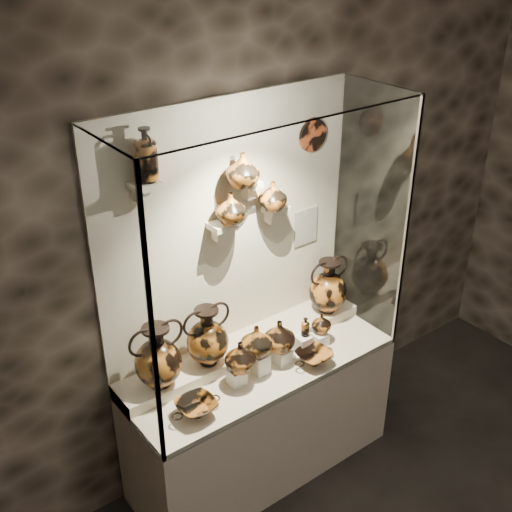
{
  "coord_description": "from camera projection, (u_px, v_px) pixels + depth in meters",
  "views": [
    {
      "loc": [
        -1.89,
        -0.27,
        3.24
      ],
      "look_at": [
        0.02,
        2.26,
        1.54
      ],
      "focal_mm": 45.0,
      "sensor_mm": 36.0,
      "label": 1
    }
  ],
  "objects": [
    {
      "name": "pedestal_a",
      "position": [
        236.0,
        377.0,
        3.69
      ],
      "size": [
        0.09,
        0.09,
        0.1
      ],
      "primitive_type": "cube",
      "color": "silver",
      "rests_on": "front_tier"
    },
    {
      "name": "bracket_cb",
      "position": [
        250.0,
        184.0,
        3.58
      ],
      "size": [
        0.1,
        0.12,
        0.04
      ],
      "primitive_type": "cube",
      "color": "beige",
      "rests_on": "back_panel"
    },
    {
      "name": "lekythos_tall",
      "position": [
        146.0,
        152.0,
        3.09
      ],
      "size": [
        0.14,
        0.14,
        0.3
      ],
      "primitive_type": null,
      "rotation": [
        0.0,
        0.0,
        0.16
      ],
      "color": "#A45D1F",
      "rests_on": "bracket_ul"
    },
    {
      "name": "info_placard",
      "position": [
        305.0,
        226.0,
        4.07
      ],
      "size": [
        0.18,
        0.01,
        0.24
      ],
      "primitive_type": "cube",
      "color": "beige",
      "rests_on": "back_panel"
    },
    {
      "name": "ovoid_vase_b",
      "position": [
        242.0,
        170.0,
        3.45
      ],
      "size": [
        0.24,
        0.24,
        0.2
      ],
      "primitive_type": "imported",
      "rotation": [
        0.0,
        0.0,
        -0.39
      ],
      "color": "#94521A",
      "rests_on": "bracket_cb"
    },
    {
      "name": "lekythos_small",
      "position": [
        305.0,
        326.0,
        3.9
      ],
      "size": [
        0.08,
        0.08,
        0.14
      ],
      "primitive_type": null,
      "rotation": [
        0.0,
        0.0,
        0.33
      ],
      "color": "#94521A",
      "rests_on": "pedestal_d"
    },
    {
      "name": "amphora_right",
      "position": [
        328.0,
        286.0,
        4.18
      ],
      "size": [
        0.37,
        0.37,
        0.37
      ],
      "primitive_type": null,
      "rotation": [
        0.0,
        0.0,
        0.29
      ],
      "color": "#A45D1F",
      "rests_on": "rear_tier"
    },
    {
      "name": "glass_front",
      "position": [
        297.0,
        274.0,
        3.29
      ],
      "size": [
        1.7,
        0.01,
        1.6
      ],
      "primitive_type": "cube",
      "color": "white",
      "rests_on": "plinth"
    },
    {
      "name": "pedestal_c",
      "position": [
        282.0,
        356.0,
        3.87
      ],
      "size": [
        0.09,
        0.09,
        0.09
      ],
      "primitive_type": "cube",
      "color": "silver",
      "rests_on": "front_tier"
    },
    {
      "name": "jug_c",
      "position": [
        279.0,
        336.0,
        3.81
      ],
      "size": [
        0.23,
        0.23,
        0.2
      ],
      "primitive_type": "imported",
      "rotation": [
        0.0,
        0.0,
        -0.21
      ],
      "color": "#A45D1F",
      "rests_on": "pedestal_c"
    },
    {
      "name": "plinth",
      "position": [
        261.0,
        419.0,
        4.07
      ],
      "size": [
        1.7,
        0.6,
        0.8
      ],
      "primitive_type": "cube",
      "color": "beige",
      "rests_on": "floor"
    },
    {
      "name": "ovoid_vase_c",
      "position": [
        272.0,
        196.0,
        3.67
      ],
      "size": [
        0.19,
        0.19,
        0.17
      ],
      "primitive_type": "imported",
      "rotation": [
        0.0,
        0.0,
        0.14
      ],
      "color": "#94521A",
      "rests_on": "bracket_cc"
    },
    {
      "name": "jug_e",
      "position": [
        321.0,
        323.0,
        4.01
      ],
      "size": [
        0.14,
        0.14,
        0.13
      ],
      "primitive_type": "imported",
      "rotation": [
        0.0,
        0.0,
        0.09
      ],
      "color": "#A45D1F",
      "rests_on": "pedestal_e"
    },
    {
      "name": "wall_plate",
      "position": [
        312.0,
        135.0,
        3.8
      ],
      "size": [
        0.2,
        0.02,
        0.2
      ],
      "primitive_type": "cylinder",
      "rotation": [
        1.57,
        0.0,
        0.0
      ],
      "color": "#A1401F",
      "rests_on": "back_panel"
    },
    {
      "name": "rear_tier",
      "position": [
        244.0,
        348.0,
        3.98
      ],
      "size": [
        1.7,
        0.25,
        0.1
      ],
      "primitive_type": "cube",
      "color": "beige",
      "rests_on": "plinth"
    },
    {
      "name": "bracket_cc",
      "position": [
        275.0,
        209.0,
        3.77
      ],
      "size": [
        0.14,
        0.12,
        0.04
      ],
      "primitive_type": "cube",
      "color": "beige",
      "rests_on": "back_panel"
    },
    {
      "name": "bracket_ul",
      "position": [
        145.0,
        185.0,
        3.17
      ],
      "size": [
        0.14,
        0.12,
        0.04
      ],
      "primitive_type": "cube",
      "color": "beige",
      "rests_on": "back_panel"
    },
    {
      "name": "jug_b",
      "position": [
        256.0,
        341.0,
        3.7
      ],
      "size": [
        0.23,
        0.23,
        0.2
      ],
      "primitive_type": "imported",
      "rotation": [
        0.0,
        0.0,
        -0.27
      ],
      "color": "#94521A",
      "rests_on": "pedestal_b"
    },
    {
      "name": "kylix_right",
      "position": [
        314.0,
        356.0,
        3.85
      ],
      "size": [
        0.3,
        0.26,
        0.11
      ],
      "primitive_type": null,
      "rotation": [
        0.0,
        0.0,
        -0.14
      ],
      "color": "#A45D1F",
      "rests_on": "front_tier"
    },
    {
      "name": "pedestal_b",
      "position": [
        260.0,
        363.0,
        3.77
      ],
      "size": [
        0.09,
        0.09,
        0.13
      ],
      "primitive_type": "cube",
      "color": "silver",
      "rests_on": "front_tier"
    },
    {
      "name": "jug_a",
      "position": [
        240.0,
        356.0,
        3.62
      ],
      "size": [
        0.18,
        0.18,
        0.19
      ],
      "primitive_type": "imported",
      "rotation": [
        0.0,
        0.0,
        0.01
      ],
      "color": "#A45D1F",
      "rests_on": "pedestal_a"
    },
    {
      "name": "kylix_left",
      "position": [
        196.0,
        407.0,
        3.46
      ],
      "size": [
        0.34,
        0.31,
        0.11
      ],
      "primitive_type": null,
      "rotation": [
        0.0,
        0.0,
        0.3
      ],
      "color": "#94521A",
      "rests_on": "front_tier"
    },
    {
      "name": "pedestal_e",
      "position": [
        319.0,
        339.0,
        4.03
      ],
      "size": [
        0.09,
        0.09,
        0.08
      ],
      "primitive_type": "cube",
      "color": "silver",
      "rests_on": "front_tier"
    },
    {
      "name": "frame_post_right",
      "position": [
        406.0,
        230.0,
        3.74
      ],
      "size": [
        0.02,
        0.02,
        1.6
      ],
      "primitive_type": "cube",
      "color": "gray",
      "rests_on": "plinth"
    },
    {
      "name": "pedestal_d",
      "position": [
        302.0,
        344.0,
        3.95
      ],
      "size": [
        0.09,
        0.09,
        0.12
      ],
      "primitive_type": "cube",
      "color": "silver",
      "rests_on": "front_tier"
    },
    {
      "name": "frame_post_left",
      "position": [
        152.0,
        329.0,
        2.85
      ],
      "size": [
        0.02,
        0.02,
        1.6
      ],
      "primitive_type": "cube",
      "color": "gray",
      "rests_on": "plinth"
    },
    {
      "name": "glass_right",
      "position": [
        371.0,
        214.0,
        3.95
      ],
      "size": [
        0.01,
        0.6,
        1.6
      ],
      "primitive_type": "cube",
      "color": "white",
      "rests_on": "plinth"
    },
    {
      "name": "glass_left",
      "position": [
        121.0,
        302.0,
        3.05
      ],
      "size": [
        0.01,
        0.6,
        1.6
      ],
      "primitive_type": "cube",
      "color": "white",
      "rests_on": "plinth"
    },
    {
      "name": "glass_top",
      "position": [
        263.0,
        108.0,
        3.13
      ],
      "size": [
        1.7,
        0.6,
        0.01
      ],
      "primitive_type": "cube",
      "color": "white",
      "rests_on": "back_panel"
    },
    {
      "name": "amphora_left",
      "position": [
        158.0,
        356.0,
        3.51
      ],
      "size": [
        0.4,
        0.4,
        0.39
      ],
      "primitive_type": null,
      "rotation": [
        0.0,
        0.0,
        0.35
      ],
      "color": "#A45D1F",
      "rests_on": "rear_tier"
    },
    {
      "name": "bracket_ca",
      "position": [
        222.0,
        225.0,
        3.57
      ],
      "size": [
        0.14,
        0.12,
        0.04
      ],
      "primitive_type": "cube",
      "color": "beige",
      "rests_on": "back_panel"
    },
    {
      "name": "wall_back",
      "position": [
        228.0,
        232.0,
        3.73
      ],
      "size": [
        5.0,
        0.02,
        3.2
      ],
      "primitive_type": "cube",
      "color": "black",
      "rests_on": "ground"
    },
    {
      "name": "front_tier",
      "position": [
        261.0,
        367.0,
        3.87
      ],
      "size": [
        1.68,
        0.58,
        0.03
      ],
      "primitive_type": "cube",
      "color": "beige",
      "rests_on": "plinth"
    },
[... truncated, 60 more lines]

